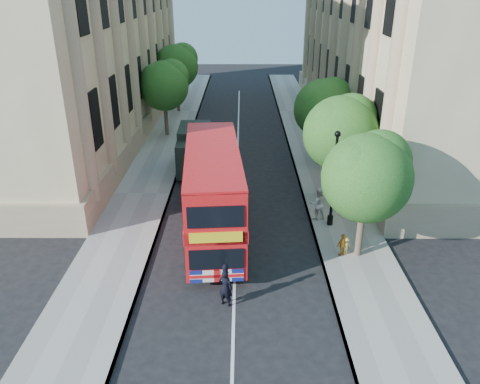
{
  "coord_description": "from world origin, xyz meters",
  "views": [
    {
      "loc": [
        0.3,
        -16.0,
        11.9
      ],
      "look_at": [
        0.22,
        5.33,
        2.3
      ],
      "focal_mm": 35.0,
      "sensor_mm": 36.0,
      "label": 1
    }
  ],
  "objects_px": {
    "woman_pedestrian": "(318,203)",
    "box_van": "(195,151)",
    "police_constable": "(226,288)",
    "lamp_post": "(333,183)",
    "double_decker_bus": "(213,191)"
  },
  "relations": [
    {
      "from": "lamp_post",
      "to": "woman_pedestrian",
      "type": "distance_m",
      "value": 1.72
    },
    {
      "from": "double_decker_bus",
      "to": "box_van",
      "type": "height_order",
      "value": "double_decker_bus"
    },
    {
      "from": "double_decker_bus",
      "to": "box_van",
      "type": "relative_size",
      "value": 1.9
    },
    {
      "from": "box_van",
      "to": "police_constable",
      "type": "height_order",
      "value": "box_van"
    },
    {
      "from": "woman_pedestrian",
      "to": "double_decker_bus",
      "type": "bearing_deg",
      "value": 7.52
    },
    {
      "from": "box_van",
      "to": "woman_pedestrian",
      "type": "relative_size",
      "value": 2.84
    },
    {
      "from": "lamp_post",
      "to": "woman_pedestrian",
      "type": "relative_size",
      "value": 2.82
    },
    {
      "from": "box_van",
      "to": "police_constable",
      "type": "distance_m",
      "value": 14.9
    },
    {
      "from": "box_van",
      "to": "police_constable",
      "type": "xyz_separation_m",
      "value": [
        2.57,
        -14.66,
        -0.62
      ]
    },
    {
      "from": "police_constable",
      "to": "woman_pedestrian",
      "type": "relative_size",
      "value": 0.89
    },
    {
      "from": "woman_pedestrian",
      "to": "box_van",
      "type": "bearing_deg",
      "value": -53.73
    },
    {
      "from": "lamp_post",
      "to": "woman_pedestrian",
      "type": "height_order",
      "value": "lamp_post"
    },
    {
      "from": "police_constable",
      "to": "lamp_post",
      "type": "bearing_deg",
      "value": -105.38
    },
    {
      "from": "lamp_post",
      "to": "box_van",
      "type": "height_order",
      "value": "lamp_post"
    },
    {
      "from": "double_decker_bus",
      "to": "box_van",
      "type": "bearing_deg",
      "value": 96.86
    }
  ]
}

